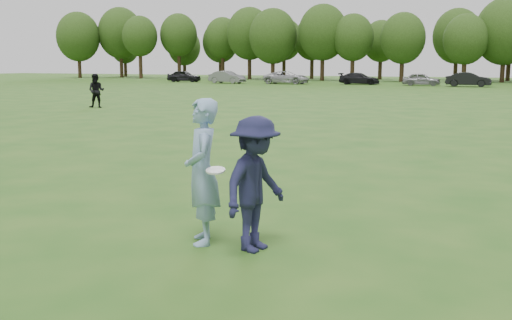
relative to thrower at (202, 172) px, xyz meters
The scene contains 12 objects.
ground 1.17m from the thrower, 74.85° to the right, with size 200.00×200.00×0.00m, color #235116.
thrower is the anchor object (origin of this frame).
defender 0.85m from the thrower, ahead, with size 1.22×0.70×1.89m, color #1B1C3C.
player_far_a 27.07m from the thrower, 130.82° to the left, with size 0.94×0.73×1.93m, color black.
car_a 70.17m from the thrower, 119.91° to the left, with size 1.74×4.33×1.47m, color black.
car_b 64.40m from the thrower, 115.35° to the left, with size 1.58×4.53×1.49m, color slate.
car_c 62.71m from the thrower, 108.91° to the left, with size 2.47×5.36×1.49m, color #ACACB1.
car_d 62.07m from the thrower, 101.18° to the left, with size 1.88×4.63×1.34m, color black.
car_e 60.23m from the thrower, 94.74° to the left, with size 1.63×4.05×1.38m, color gray.
car_f 59.23m from the thrower, 90.06° to the left, with size 1.59×4.55×1.50m, color black.
disc_in_play 0.37m from the thrower, 31.52° to the right, with size 0.30×0.30×0.09m.
treeline 76.64m from the thrower, 87.79° to the left, with size 130.35×18.39×11.74m.
Camera 1 is at (3.86, -6.97, 2.61)m, focal length 42.00 mm.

